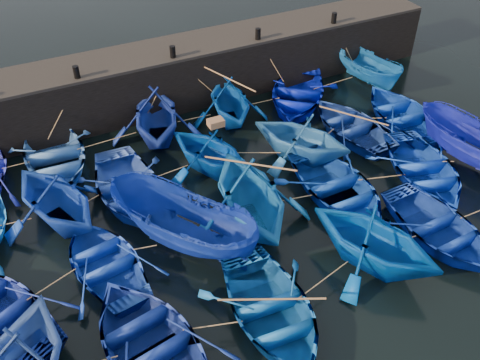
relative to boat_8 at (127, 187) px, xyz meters
name	(u,v)px	position (x,y,z in m)	size (l,w,h in m)	color
ground	(283,253)	(3.72, -4.84, -0.48)	(120.00, 120.00, 0.00)	black
quay_wall	(169,77)	(3.72, 5.66, 0.77)	(26.00, 2.50, 2.50)	black
quay_top	(166,50)	(3.72, 5.66, 2.08)	(26.00, 2.50, 0.12)	black
bollard_1	(76,72)	(-0.28, 4.76, 2.39)	(0.24, 0.24, 0.50)	black
bollard_2	(173,52)	(3.72, 4.76, 2.39)	(0.24, 0.24, 0.50)	black
bollard_3	(258,34)	(7.72, 4.76, 2.39)	(0.24, 0.24, 0.50)	black
bollard_4	(334,18)	(11.72, 4.76, 2.39)	(0.24, 0.24, 0.50)	black
boat_1	(54,156)	(-2.00, 2.99, 0.03)	(3.52, 4.92, 1.02)	blue
boat_2	(156,115)	(2.22, 3.10, 0.67)	(3.77, 4.37, 2.30)	navy
boat_3	(230,101)	(5.49, 3.01, 0.52)	(3.30, 3.82, 2.01)	#0543A0
boat_4	(297,94)	(8.80, 2.92, 0.03)	(3.55, 4.96, 1.03)	#000D92
boat_5	(368,69)	(12.82, 3.07, 0.30)	(1.52, 4.03, 1.56)	#0C5398
boat_7	(55,198)	(-2.45, -0.24, 0.64)	(3.69, 4.28, 2.25)	#0F36A2
boat_8	(127,187)	(0.00, 0.00, 0.00)	(3.34, 4.67, 0.97)	blue
boat_9	(209,150)	(3.31, 0.16, 0.51)	(3.24, 3.76, 1.98)	#00378C
boat_10	(301,136)	(6.84, -0.67, 0.57)	(3.46, 4.01, 2.11)	#2165B2
boat_11	(352,125)	(9.61, -0.19, -0.03)	(3.13, 4.38, 0.91)	navy
boat_12	(403,114)	(12.08, -0.48, 0.01)	(3.38, 4.72, 0.98)	#0834A5
boat_14	(105,262)	(-1.62, -3.09, -0.05)	(2.99, 4.18, 0.87)	#133ABD
boat_15	(182,226)	(0.91, -3.24, 0.54)	(2.00, 5.31, 2.05)	navy
boat_16	(250,194)	(3.39, -3.07, 0.78)	(4.13, 4.79, 2.52)	#0F5EB5
boat_17	(338,188)	(6.77, -3.36, 0.02)	(3.49, 4.88, 1.01)	#0A379B
boat_18	(424,169)	(10.29, -3.85, 0.00)	(3.36, 4.70, 0.98)	#0C37C1
boat_19	(475,147)	(12.49, -4.04, 0.47)	(1.85, 4.91, 1.90)	#0E1899
boat_21	(151,343)	(-1.30, -6.54, 0.03)	(3.56, 4.98, 1.03)	navy
boat_22	(271,311)	(2.09, -7.00, 0.01)	(3.38, 4.72, 0.98)	#0A4E97
boat_23	(375,239)	(5.96, -6.45, 0.66)	(3.74, 4.34, 2.28)	#0045A5
boat_24	(439,228)	(8.65, -6.51, -0.02)	(3.20, 4.48, 0.93)	#0D309B
wooden_crate	(216,123)	(3.61, 0.16, 1.63)	(0.57, 0.42, 0.27)	brown
mooring_ropes	(224,147)	(3.95, 0.23, 0.40)	(17.67, 11.70, 2.10)	tan
loose_oars	(278,151)	(5.14, -1.81, 1.15)	(9.78, 12.09, 1.67)	#99724C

